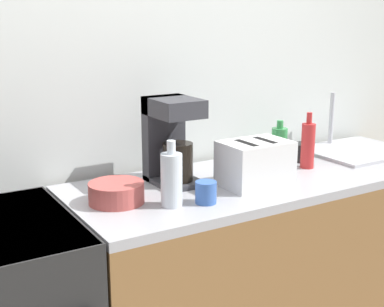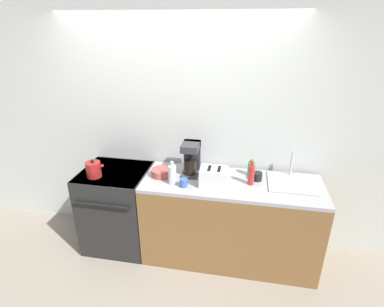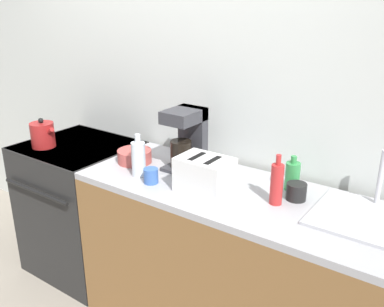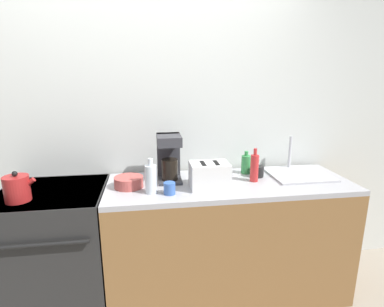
{
  "view_description": "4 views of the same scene",
  "coord_description": "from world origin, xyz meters",
  "px_view_note": "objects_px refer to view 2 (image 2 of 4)",
  "views": [
    {
      "loc": [
        -0.81,
        -1.39,
        1.58
      ],
      "look_at": [
        0.28,
        0.42,
        1.04
      ],
      "focal_mm": 50.0,
      "sensor_mm": 36.0,
      "label": 1
    },
    {
      "loc": [
        0.72,
        -2.32,
        2.4
      ],
      "look_at": [
        0.22,
        0.4,
        1.18
      ],
      "focal_mm": 28.0,
      "sensor_mm": 36.0,
      "label": 2
    },
    {
      "loc": [
        1.55,
        -1.41,
        1.87
      ],
      "look_at": [
        0.31,
        0.34,
        1.07
      ],
      "focal_mm": 40.0,
      "sensor_mm": 36.0,
      "label": 3
    },
    {
      "loc": [
        0.05,
        -1.71,
        1.68
      ],
      "look_at": [
        0.36,
        0.34,
        1.15
      ],
      "focal_mm": 28.0,
      "sensor_mm": 36.0,
      "label": 4
    }
  ],
  "objects_px": {
    "bottle_green": "(251,169)",
    "bowl": "(161,172)",
    "kettle": "(94,169)",
    "bottle_red": "(251,175)",
    "toaster": "(214,177)",
    "coffee_maker": "(191,157)",
    "bottle_clear": "(172,174)",
    "stove": "(118,207)",
    "cup_black": "(257,176)",
    "cup_blue": "(183,183)"
  },
  "relations": [
    {
      "from": "coffee_maker",
      "to": "bottle_clear",
      "type": "xyz_separation_m",
      "value": [
        -0.14,
        -0.25,
        -0.08
      ]
    },
    {
      "from": "kettle",
      "to": "bottle_red",
      "type": "bearing_deg",
      "value": 4.85
    },
    {
      "from": "coffee_maker",
      "to": "bottle_clear",
      "type": "height_order",
      "value": "coffee_maker"
    },
    {
      "from": "stove",
      "to": "coffee_maker",
      "type": "bearing_deg",
      "value": 8.2
    },
    {
      "from": "cup_black",
      "to": "coffee_maker",
      "type": "bearing_deg",
      "value": 177.3
    },
    {
      "from": "bottle_green",
      "to": "bowl",
      "type": "height_order",
      "value": "bottle_green"
    },
    {
      "from": "kettle",
      "to": "cup_blue",
      "type": "relative_size",
      "value": 2.41
    },
    {
      "from": "cup_black",
      "to": "cup_blue",
      "type": "height_order",
      "value": "cup_black"
    },
    {
      "from": "bottle_red",
      "to": "bottle_clear",
      "type": "xyz_separation_m",
      "value": [
        -0.76,
        -0.12,
        -0.0
      ]
    },
    {
      "from": "cup_blue",
      "to": "bowl",
      "type": "relative_size",
      "value": 0.4
    },
    {
      "from": "kettle",
      "to": "toaster",
      "type": "distance_m",
      "value": 1.23
    },
    {
      "from": "coffee_maker",
      "to": "bottle_green",
      "type": "distance_m",
      "value": 0.63
    },
    {
      "from": "toaster",
      "to": "cup_black",
      "type": "bearing_deg",
      "value": 23.13
    },
    {
      "from": "cup_black",
      "to": "toaster",
      "type": "bearing_deg",
      "value": -156.87
    },
    {
      "from": "cup_blue",
      "to": "bowl",
      "type": "height_order",
      "value": "cup_blue"
    },
    {
      "from": "cup_blue",
      "to": "cup_black",
      "type": "bearing_deg",
      "value": 20.38
    },
    {
      "from": "kettle",
      "to": "cup_black",
      "type": "bearing_deg",
      "value": 8.05
    },
    {
      "from": "bottle_red",
      "to": "toaster",
      "type": "bearing_deg",
      "value": -167.33
    },
    {
      "from": "bottle_clear",
      "to": "coffee_maker",
      "type": "bearing_deg",
      "value": 61.22
    },
    {
      "from": "stove",
      "to": "bowl",
      "type": "bearing_deg",
      "value": -0.44
    },
    {
      "from": "bottle_red",
      "to": "bowl",
      "type": "height_order",
      "value": "bottle_red"
    },
    {
      "from": "bottle_clear",
      "to": "bowl",
      "type": "distance_m",
      "value": 0.21
    },
    {
      "from": "bottle_clear",
      "to": "stove",
      "type": "bearing_deg",
      "value": 168.63
    },
    {
      "from": "cup_blue",
      "to": "bottle_red",
      "type": "bearing_deg",
      "value": 14.25
    },
    {
      "from": "stove",
      "to": "coffee_maker",
      "type": "relative_size",
      "value": 2.69
    },
    {
      "from": "toaster",
      "to": "cup_blue",
      "type": "height_order",
      "value": "toaster"
    },
    {
      "from": "stove",
      "to": "cup_black",
      "type": "distance_m",
      "value": 1.58
    },
    {
      "from": "stove",
      "to": "kettle",
      "type": "xyz_separation_m",
      "value": [
        -0.15,
        -0.15,
        0.54
      ]
    },
    {
      "from": "stove",
      "to": "toaster",
      "type": "relative_size",
      "value": 3.47
    },
    {
      "from": "bottle_red",
      "to": "stove",
      "type": "bearing_deg",
      "value": 179.51
    },
    {
      "from": "toaster",
      "to": "cup_blue",
      "type": "distance_m",
      "value": 0.3
    },
    {
      "from": "kettle",
      "to": "bottle_red",
      "type": "xyz_separation_m",
      "value": [
        1.58,
        0.13,
        0.02
      ]
    },
    {
      "from": "bottle_red",
      "to": "bottle_green",
      "type": "bearing_deg",
      "value": 90.11
    },
    {
      "from": "kettle",
      "to": "toaster",
      "type": "xyz_separation_m",
      "value": [
        1.23,
        0.05,
        0.01
      ]
    },
    {
      "from": "bottle_red",
      "to": "bowl",
      "type": "distance_m",
      "value": 0.92
    },
    {
      "from": "coffee_maker",
      "to": "bottle_clear",
      "type": "relative_size",
      "value": 1.45
    },
    {
      "from": "stove",
      "to": "coffee_maker",
      "type": "distance_m",
      "value": 1.04
    },
    {
      "from": "kettle",
      "to": "bottle_clear",
      "type": "bearing_deg",
      "value": 0.71
    },
    {
      "from": "toaster",
      "to": "bowl",
      "type": "xyz_separation_m",
      "value": [
        -0.56,
        0.09,
        -0.05
      ]
    },
    {
      "from": "kettle",
      "to": "stove",
      "type": "bearing_deg",
      "value": 45.34
    },
    {
      "from": "toaster",
      "to": "bottle_red",
      "type": "xyz_separation_m",
      "value": [
        0.35,
        0.08,
        0.01
      ]
    },
    {
      "from": "toaster",
      "to": "bowl",
      "type": "distance_m",
      "value": 0.57
    },
    {
      "from": "bottle_green",
      "to": "cup_black",
      "type": "xyz_separation_m",
      "value": [
        0.06,
        -0.09,
        -0.03
      ]
    },
    {
      "from": "stove",
      "to": "cup_black",
      "type": "xyz_separation_m",
      "value": [
        1.5,
        0.09,
        0.5
      ]
    },
    {
      "from": "bottle_green",
      "to": "bottle_clear",
      "type": "relative_size",
      "value": 0.77
    },
    {
      "from": "bottle_red",
      "to": "coffee_maker",
      "type": "bearing_deg",
      "value": 168.1
    },
    {
      "from": "bowl",
      "to": "toaster",
      "type": "bearing_deg",
      "value": -8.97
    },
    {
      "from": "bottle_clear",
      "to": "cup_blue",
      "type": "bearing_deg",
      "value": -17.79
    },
    {
      "from": "stove",
      "to": "cup_black",
      "type": "relative_size",
      "value": 9.47
    },
    {
      "from": "kettle",
      "to": "toaster",
      "type": "relative_size",
      "value": 0.72
    }
  ]
}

